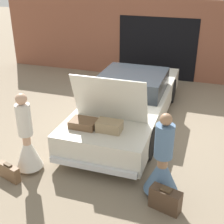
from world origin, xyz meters
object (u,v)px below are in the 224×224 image
Objects in this scene: person_left at (27,144)px; suitcase_beside_left_person at (9,172)px; person_right at (162,167)px; suitcase_beside_right_person at (165,200)px; car at (129,101)px.

person_left reaches higher than suitcase_beside_left_person.
person_right reaches higher than suitcase_beside_right_person.
person_left is (-1.34, -2.79, 0.04)m from car.
person_right is at bearing 96.50° from person_left.
suitcase_beside_right_person is (1.50, -3.08, -0.36)m from car.
person_right is (2.69, 0.12, -0.03)m from person_left.
car is 10.11× the size of suitcase_beside_left_person.
suitcase_beside_left_person is at bearing -21.91° from person_left.
suitcase_beside_right_person is at bearing -64.13° from car.
car is 3.18× the size of person_left.
car reaches higher than suitcase_beside_left_person.
suitcase_beside_left_person is (-2.89, -0.54, -0.41)m from person_right.
person_left is 3.18× the size of suitcase_beside_left_person.
person_left is 2.90× the size of suitcase_beside_right_person.
person_right reaches higher than suitcase_beside_left_person.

